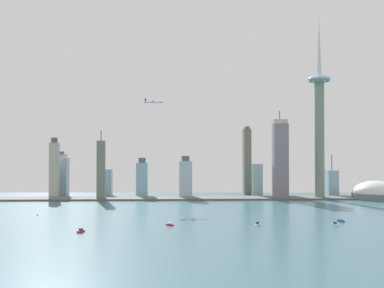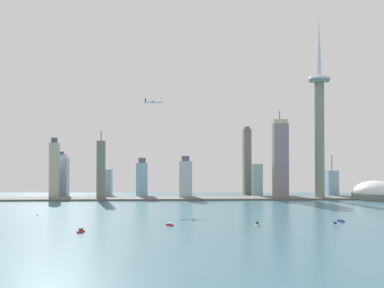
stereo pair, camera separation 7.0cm
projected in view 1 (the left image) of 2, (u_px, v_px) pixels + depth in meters
name	position (u px, v px, depth m)	size (l,w,h in m)	color
ground_plane	(202.00, 250.00, 407.45)	(6000.00, 6000.00, 0.00)	#376272
waterfront_pier	(186.00, 198.00, 853.98)	(707.35, 55.03, 3.23)	#5C5A56
observation_tower	(319.00, 117.00, 867.63)	(40.43, 40.43, 327.93)	gray
stadium_dome	(376.00, 194.00, 855.19)	(81.97, 81.97, 43.37)	slate
skyscraper_0	(105.00, 182.00, 933.72)	(25.90, 25.98, 51.00)	#90A2B5
skyscraper_1	(281.00, 161.00, 866.59)	(26.14, 17.89, 134.86)	gray
skyscraper_2	(59.00, 174.00, 954.15)	(26.99, 25.02, 84.85)	#A3A0C8
skyscraper_3	(63.00, 177.00, 916.33)	(19.15, 26.04, 72.74)	#8398A8
skyscraper_4	(142.00, 179.00, 913.86)	(21.06, 26.34, 73.03)	#86BBCA
skyscraper_5	(257.00, 180.00, 917.06)	(19.00, 17.02, 61.03)	#8CB1AD
skyscraper_6	(54.00, 169.00, 881.30)	(14.71, 20.36, 109.93)	#B2AF99
skyscraper_7	(247.00, 161.00, 967.04)	(13.92, 27.27, 134.80)	#666358
skyscraper_8	(101.00, 170.00, 844.31)	(12.50, 21.08, 121.04)	slate
skyscraper_9	(185.00, 178.00, 880.82)	(23.35, 26.58, 76.72)	#AEC0CE
skyscraper_10	(280.00, 158.00, 912.95)	(25.83, 22.98, 161.32)	#B9B390
skyscraper_11	(332.00, 183.00, 917.80)	(19.74, 23.84, 77.96)	#7D9FB1
boat_0	(341.00, 220.00, 576.26)	(6.24, 11.06, 10.04)	navy
boat_1	(335.00, 224.00, 542.14)	(4.68, 9.53, 4.68)	silver
boat_2	(258.00, 224.00, 546.86)	(7.69, 14.06, 4.40)	white
boat_4	(81.00, 231.00, 497.45)	(6.85, 11.58, 4.62)	red
boat_5	(170.00, 224.00, 545.11)	(8.77, 7.81, 3.51)	red
channel_buoy_0	(37.00, 215.00, 631.38)	(1.61, 1.61, 2.89)	green
channel_buoy_1	(247.00, 228.00, 519.52)	(1.67, 1.67, 2.50)	yellow
airplane	(154.00, 102.00, 824.94)	(33.08, 29.32, 8.13)	silver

